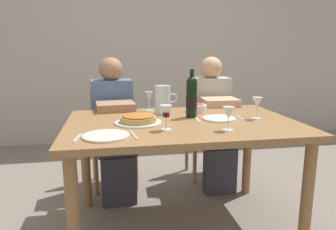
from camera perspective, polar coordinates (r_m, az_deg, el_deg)
name	(u,v)px	position (r m, az deg, el deg)	size (l,w,h in m)	color
ground_plane	(181,225)	(2.36, 2.38, -19.41)	(8.00, 8.00, 0.00)	slate
back_wall	(144,36)	(4.26, -4.30, 14.17)	(8.00, 0.10, 2.80)	#B2ADA3
dining_table	(182,135)	(2.09, 2.54, -3.58)	(1.50, 1.00, 0.76)	olive
wine_bottle	(192,97)	(2.17, 4.31, 3.29)	(0.08, 0.08, 0.33)	black
water_pitcher	(163,101)	(2.29, -0.96, 2.48)	(0.17, 0.11, 0.21)	silver
baked_tart	(138,119)	(2.01, -5.43, -0.73)	(0.30, 0.30, 0.06)	silver
salad_bowl	(197,107)	(2.39, 5.25, 1.40)	(0.15, 0.15, 0.06)	white
wine_glass_left_diner	(229,114)	(1.85, 10.97, 0.23)	(0.07, 0.07, 0.14)	silver
wine_glass_right_diner	(257,103)	(2.21, 15.90, 2.12)	(0.07, 0.07, 0.15)	silver
wine_glass_centre	(166,112)	(1.82, -0.36, 0.48)	(0.07, 0.07, 0.15)	silver
wine_glass_spare	(149,97)	(2.40, -3.45, 3.24)	(0.06, 0.06, 0.15)	silver
dinner_plate_left_setting	(219,118)	(2.15, 9.24, -0.63)	(0.22, 0.22, 0.01)	white
dinner_plate_right_setting	(106,136)	(1.73, -11.20, -3.73)	(0.25, 0.25, 0.01)	silver
fork_left_setting	(197,120)	(2.10, 5.38, -0.88)	(0.16, 0.01, 0.01)	silver
knife_left_setting	(240,118)	(2.20, 12.92, -0.56)	(0.18, 0.01, 0.01)	silver
knife_right_setting	(134,135)	(1.73, -6.23, -3.66)	(0.18, 0.01, 0.01)	silver
spoon_right_setting	(77,138)	(1.74, -16.15, -4.00)	(0.16, 0.01, 0.01)	silver
chair_left	(112,130)	(2.92, -10.08, -2.76)	(0.43, 0.43, 0.87)	#9E7A51
diner_left	(114,123)	(2.66, -9.76, -1.52)	(0.36, 0.53, 1.16)	#4C6B93
chair_right	(206,125)	(3.11, 6.91, -1.78)	(0.41, 0.41, 0.87)	#9E7A51
diner_right	(214,118)	(2.86, 8.27, -0.55)	(0.34, 0.51, 1.16)	#B7B2A8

